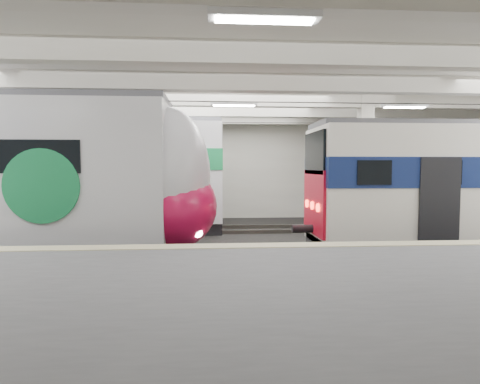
{
  "coord_description": "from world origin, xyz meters",
  "views": [
    {
      "loc": [
        -0.75,
        -11.78,
        2.82
      ],
      "look_at": [
        0.14,
        1.0,
        2.0
      ],
      "focal_mm": 30.0,
      "sensor_mm": 36.0,
      "label": 1
    }
  ],
  "objects": [
    {
      "name": "station_hall",
      "position": [
        0.0,
        -1.74,
        3.24
      ],
      "size": [
        36.0,
        24.0,
        5.75
      ],
      "color": "black",
      "rests_on": "ground"
    },
    {
      "name": "far_train",
      "position": [
        -8.0,
        5.5,
        2.49
      ],
      "size": [
        15.36,
        3.66,
        4.82
      ],
      "rotation": [
        0.0,
        0.0,
        0.04
      ],
      "color": "silver",
      "rests_on": "ground"
    }
  ]
}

